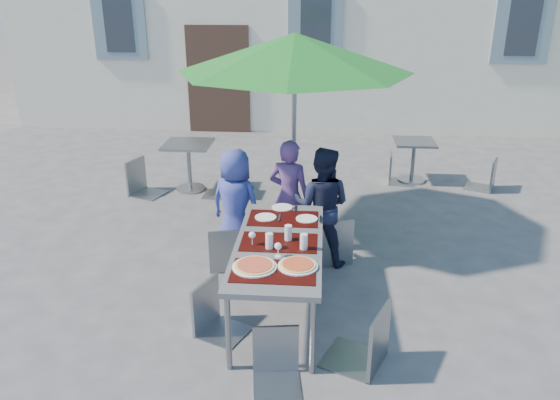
# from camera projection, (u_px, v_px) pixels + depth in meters

# --- Properties ---
(ground) EXTENTS (90.00, 90.00, 0.00)m
(ground) POSITION_uv_depth(u_px,v_px,m) (293.00, 354.00, 4.71)
(ground) COLOR #444446
(ground) RESTS_ON ground
(dining_table) EXTENTS (0.80, 1.85, 0.76)m
(dining_table) POSITION_uv_depth(u_px,v_px,m) (279.00, 248.00, 5.05)
(dining_table) COLOR #3F3F44
(dining_table) RESTS_ON ground
(pizza_near_left) EXTENTS (0.38, 0.38, 0.03)m
(pizza_near_left) POSITION_uv_depth(u_px,v_px,m) (255.00, 266.00, 4.58)
(pizza_near_left) COLOR white
(pizza_near_left) RESTS_ON dining_table
(pizza_near_right) EXTENTS (0.34, 0.34, 0.03)m
(pizza_near_right) POSITION_uv_depth(u_px,v_px,m) (298.00, 265.00, 4.59)
(pizza_near_right) COLOR white
(pizza_near_right) RESTS_ON dining_table
(glassware) EXTENTS (0.54, 0.40, 0.15)m
(glassware) POSITION_uv_depth(u_px,v_px,m) (283.00, 239.00, 4.92)
(glassware) COLOR silver
(glassware) RESTS_ON dining_table
(place_settings) EXTENTS (0.68, 0.50, 0.01)m
(place_settings) POSITION_uv_depth(u_px,v_px,m) (285.00, 214.00, 5.62)
(place_settings) COLOR white
(place_settings) RESTS_ON dining_table
(child_0) EXTENTS (0.73, 0.61, 1.28)m
(child_0) POSITION_uv_depth(u_px,v_px,m) (236.00, 204.00, 6.20)
(child_0) COLOR #364094
(child_0) RESTS_ON ground
(child_1) EXTENTS (0.56, 0.44, 1.35)m
(child_1) POSITION_uv_depth(u_px,v_px,m) (289.00, 196.00, 6.32)
(child_1) COLOR #5D3A78
(child_1) RESTS_ON ground
(child_2) EXTENTS (0.72, 0.51, 1.35)m
(child_2) POSITION_uv_depth(u_px,v_px,m) (322.00, 206.00, 6.06)
(child_2) COLOR #161A31
(child_2) RESTS_ON ground
(chair_0) EXTENTS (0.51, 0.51, 0.95)m
(chair_0) POSITION_uv_depth(u_px,v_px,m) (227.00, 222.00, 5.93)
(chair_0) COLOR gray
(chair_0) RESTS_ON ground
(chair_1) EXTENTS (0.45, 0.45, 0.93)m
(chair_1) POSITION_uv_depth(u_px,v_px,m) (272.00, 219.00, 6.06)
(chair_1) COLOR #93979E
(chair_1) RESTS_ON ground
(chair_2) EXTENTS (0.58, 0.58, 1.04)m
(chair_2) POSITION_uv_depth(u_px,v_px,m) (331.00, 212.00, 6.04)
(chair_2) COLOR gray
(chair_2) RESTS_ON ground
(chair_3) EXTENTS (0.53, 0.53, 0.90)m
(chair_3) POSITION_uv_depth(u_px,v_px,m) (213.00, 280.00, 4.83)
(chair_3) COLOR #91959C
(chair_3) RESTS_ON ground
(chair_4) EXTENTS (0.61, 0.60, 1.03)m
(chair_4) POSITION_uv_depth(u_px,v_px,m) (369.00, 302.00, 4.35)
(chair_4) COLOR gray
(chair_4) RESTS_ON ground
(chair_5) EXTENTS (0.42, 0.43, 0.85)m
(chair_5) POSITION_uv_depth(u_px,v_px,m) (276.00, 328.00, 4.22)
(chair_5) COLOR gray
(chair_5) RESTS_ON ground
(patio_umbrella) EXTENTS (2.80, 2.80, 2.45)m
(patio_umbrella) POSITION_uv_depth(u_px,v_px,m) (295.00, 54.00, 6.33)
(patio_umbrella) COLOR #A4A6AC
(patio_umbrella) RESTS_ON ground
(cafe_table_0) EXTENTS (0.70, 0.70, 0.75)m
(cafe_table_0) POSITION_uv_depth(u_px,v_px,m) (189.00, 158.00, 8.27)
(cafe_table_0) COLOR #A4A6AC
(cafe_table_0) RESTS_ON ground
(bg_chair_l_0) EXTENTS (0.57, 0.56, 1.00)m
(bg_chair_l_0) POSITION_uv_depth(u_px,v_px,m) (140.00, 156.00, 8.09)
(bg_chair_l_0) COLOR gray
(bg_chair_l_0) RESTS_ON ground
(bg_chair_r_0) EXTENTS (0.45, 0.44, 0.95)m
(bg_chair_r_0) POSITION_uv_depth(u_px,v_px,m) (223.00, 160.00, 8.02)
(bg_chair_r_0) COLOR gray
(bg_chair_r_0) RESTS_ON ground
(cafe_table_1) EXTENTS (0.62, 0.62, 0.67)m
(cafe_table_1) POSITION_uv_depth(u_px,v_px,m) (413.00, 156.00, 8.67)
(cafe_table_1) COLOR #A4A6AC
(cafe_table_1) RESTS_ON ground
(bg_chair_l_1) EXTENTS (0.44, 0.43, 0.89)m
(bg_chair_l_1) POSITION_uv_depth(u_px,v_px,m) (398.00, 151.00, 8.59)
(bg_chair_l_1) COLOR gray
(bg_chair_l_1) RESTS_ON ground
(bg_chair_r_1) EXTENTS (0.53, 0.53, 0.91)m
(bg_chair_r_1) POSITION_uv_depth(u_px,v_px,m) (489.00, 156.00, 8.29)
(bg_chair_r_1) COLOR gray
(bg_chair_r_1) RESTS_ON ground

